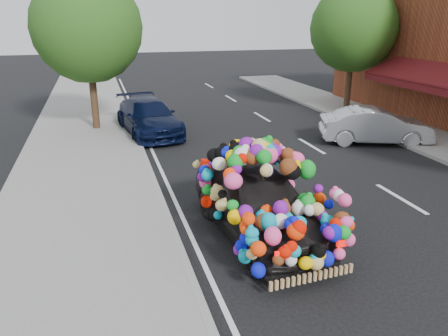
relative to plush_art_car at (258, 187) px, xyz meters
name	(u,v)px	position (x,y,z in m)	size (l,w,h in m)	color
ground	(270,215)	(0.60, 0.74, -1.08)	(100.00, 100.00, 0.00)	black
sidewalk	(78,237)	(-3.70, 0.74, -1.02)	(4.00, 60.00, 0.12)	gray
kerb	(171,226)	(-1.75, 0.74, -1.02)	(0.15, 60.00, 0.13)	gray
lane_markings	(401,198)	(4.20, 0.74, -1.08)	(6.00, 50.00, 0.01)	silver
tree_near_sidewalk	(87,28)	(-3.20, 10.24, 2.94)	(4.20, 4.20, 6.13)	#332114
tree_far_b	(354,28)	(8.60, 10.74, 2.81)	(4.00, 4.00, 5.90)	#332114
plush_art_car	(258,187)	(0.00, 0.00, 0.00)	(2.44, 4.65, 2.12)	black
navy_sedan	(149,117)	(-1.20, 9.14, -0.41)	(1.88, 4.63, 1.34)	black
silver_hatchback	(375,126)	(6.60, 5.48, -0.43)	(1.37, 3.94, 1.30)	#B2B4BA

